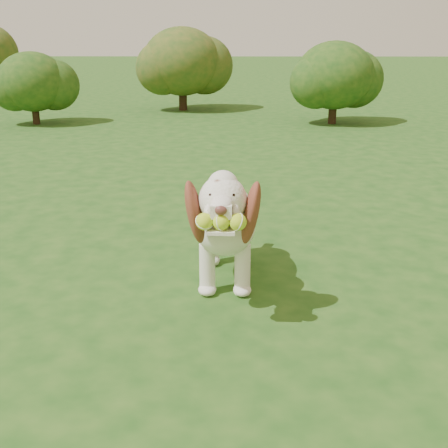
{
  "coord_description": "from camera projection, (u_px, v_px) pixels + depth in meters",
  "views": [
    {
      "loc": [
        -0.06,
        -2.95,
        1.5
      ],
      "look_at": [
        -0.12,
        0.03,
        0.49
      ],
      "focal_mm": 45.0,
      "sensor_mm": 36.0,
      "label": 1
    }
  ],
  "objects": [
    {
      "name": "dog",
      "position": [
        226.0,
        218.0,
        3.41
      ],
      "size": [
        0.44,
        1.27,
        0.83
      ],
      "rotation": [
        0.0,
        0.0,
        -0.02
      ],
      "color": "white",
      "rests_on": "ground"
    },
    {
      "name": "shrub_b",
      "position": [
        182.0,
        62.0,
        11.44
      ],
      "size": [
        1.61,
        1.61,
        1.67
      ],
      "color": "#382314",
      "rests_on": "ground"
    },
    {
      "name": "shrub_a",
      "position": [
        32.0,
        82.0,
        9.69
      ],
      "size": [
        1.19,
        1.19,
        1.24
      ],
      "color": "#382314",
      "rests_on": "ground"
    },
    {
      "name": "shrub_c",
      "position": [
        335.0,
        75.0,
        9.71
      ],
      "size": [
        1.36,
        1.36,
        1.41
      ],
      "color": "#382314",
      "rests_on": "ground"
    },
    {
      "name": "ground",
      "position": [
        244.0,
        305.0,
        3.28
      ],
      "size": [
        80.0,
        80.0,
        0.0
      ],
      "primitive_type": "plane",
      "color": "#1A4714",
      "rests_on": "ground"
    }
  ]
}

